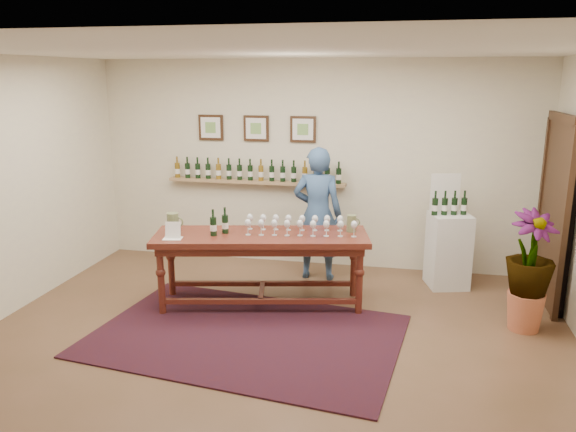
% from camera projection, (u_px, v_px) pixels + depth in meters
% --- Properties ---
extents(ground, '(6.00, 6.00, 0.00)m').
position_uv_depth(ground, '(271.00, 342.00, 5.59)').
color(ground, brown).
rests_on(ground, ground).
extents(room_shell, '(6.00, 6.00, 6.00)m').
position_uv_depth(room_shell, '(480.00, 202.00, 6.66)').
color(room_shell, beige).
rests_on(room_shell, ground).
extents(rug, '(3.28, 2.40, 0.02)m').
position_uv_depth(rug, '(246.00, 335.00, 5.72)').
color(rug, '#47130C').
rests_on(rug, ground).
extents(tasting_table, '(2.50, 1.24, 0.85)m').
position_uv_depth(tasting_table, '(261.00, 245.00, 6.34)').
color(tasting_table, '#401810').
rests_on(tasting_table, ground).
extents(table_glasses, '(1.40, 0.51, 0.19)m').
position_uv_depth(table_glasses, '(294.00, 225.00, 6.33)').
color(table_glasses, silver).
rests_on(table_glasses, tasting_table).
extents(table_bottles, '(0.34, 0.25, 0.32)m').
position_uv_depth(table_bottles, '(219.00, 220.00, 6.26)').
color(table_bottles, black).
rests_on(table_bottles, tasting_table).
extents(pitcher_left, '(0.17, 0.17, 0.24)m').
position_uv_depth(pitcher_left, '(173.00, 224.00, 6.28)').
color(pitcher_left, '#5D653F').
rests_on(pitcher_left, tasting_table).
extents(pitcher_right, '(0.14, 0.14, 0.19)m').
position_uv_depth(pitcher_right, '(351.00, 223.00, 6.38)').
color(pitcher_right, '#5D653F').
rests_on(pitcher_right, tasting_table).
extents(menu_card, '(0.22, 0.18, 0.18)m').
position_uv_depth(menu_card, '(173.00, 230.00, 6.12)').
color(menu_card, silver).
rests_on(menu_card, tasting_table).
extents(display_pedestal, '(0.57, 0.57, 0.93)m').
position_uv_depth(display_pedestal, '(448.00, 250.00, 6.99)').
color(display_pedestal, silver).
rests_on(display_pedestal, ground).
extents(pedestal_bottles, '(0.31, 0.15, 0.30)m').
position_uv_depth(pedestal_bottles, '(450.00, 203.00, 6.81)').
color(pedestal_bottles, black).
rests_on(pedestal_bottles, display_pedestal).
extents(info_sign, '(0.36, 0.11, 0.51)m').
position_uv_depth(info_sign, '(445.00, 192.00, 6.93)').
color(info_sign, silver).
rests_on(info_sign, display_pedestal).
extents(potted_plant, '(0.78, 0.78, 1.10)m').
position_uv_depth(potted_plant, '(529.00, 271.00, 5.72)').
color(potted_plant, '#B45C3C').
rests_on(potted_plant, ground).
extents(person, '(0.64, 0.42, 1.72)m').
position_uv_depth(person, '(318.00, 214.00, 7.17)').
color(person, '#33507A').
rests_on(person, ground).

